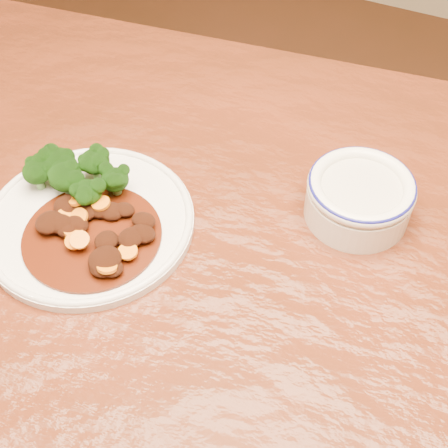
% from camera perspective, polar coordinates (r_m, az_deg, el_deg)
% --- Properties ---
extents(dining_table, '(1.60, 1.08, 0.75)m').
position_cam_1_polar(dining_table, '(0.84, 3.37, -6.91)').
color(dining_table, '#5A210F').
rests_on(dining_table, ground).
extents(dinner_plate, '(0.27, 0.27, 0.02)m').
position_cam_1_polar(dinner_plate, '(0.82, -12.22, 0.28)').
color(dinner_plate, silver).
rests_on(dinner_plate, dining_table).
extents(broccoli_florets, '(0.14, 0.09, 0.05)m').
position_cam_1_polar(broccoli_florets, '(0.84, -13.55, 4.54)').
color(broccoli_florets, '#61964E').
rests_on(broccoli_florets, dinner_plate).
extents(mince_stew, '(0.17, 0.17, 0.03)m').
position_cam_1_polar(mince_stew, '(0.79, -11.85, -0.62)').
color(mince_stew, '#441507').
rests_on(mince_stew, dinner_plate).
extents(dip_bowl, '(0.14, 0.14, 0.06)m').
position_cam_1_polar(dip_bowl, '(0.81, 12.27, 2.50)').
color(dip_bowl, silver).
rests_on(dip_bowl, dining_table).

